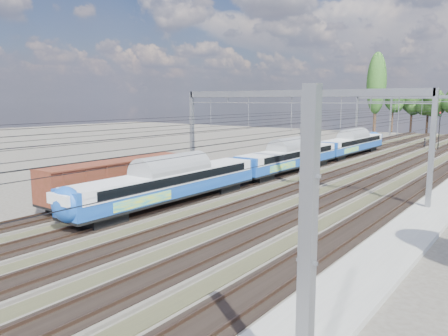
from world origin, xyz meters
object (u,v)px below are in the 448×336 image
Objects in this scene: emu_train at (289,154)px; worker at (425,143)px; signal_near at (440,126)px; freight_boxcar at (116,178)px.

emu_train is 37.69m from worker.
worker is 4.55m from signal_near.
emu_train is 36.00m from signal_near.
worker is (5.96, 37.19, -1.43)m from emu_train.
freight_boxcar is 2.03× the size of signal_near.
worker is (10.46, 57.46, -1.13)m from freight_boxcar.
signal_near is at bearing -149.43° from worker.
signal_near reaches higher than worker.
emu_train reaches higher than freight_boxcar.
freight_boxcar is 58.41m from worker.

